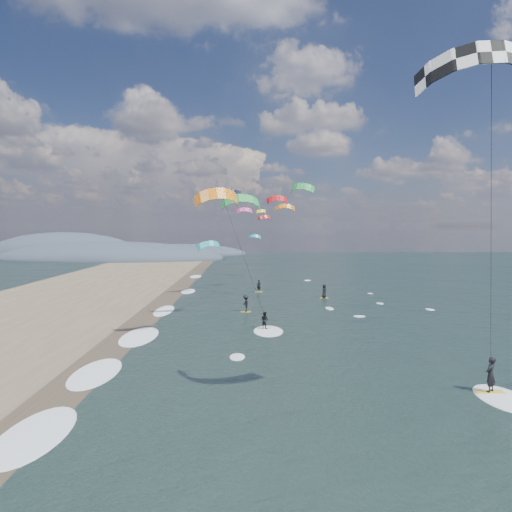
{
  "coord_description": "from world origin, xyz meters",
  "views": [
    {
      "loc": [
        -1.72,
        -20.64,
        9.27
      ],
      "look_at": [
        -1.0,
        12.0,
        7.0
      ],
      "focal_mm": 30.0,
      "sensor_mm": 36.0,
      "label": 1
    }
  ],
  "objects": [
    {
      "name": "kitesurfer_near_a",
      "position": [
        8.56,
        -2.76,
        13.32
      ],
      "size": [
        8.12,
        8.68,
        16.96
      ],
      "color": "gold",
      "rests_on": "ground"
    },
    {
      "name": "shoreline_surf",
      "position": [
        -10.8,
        14.75,
        0.0
      ],
      "size": [
        2.4,
        79.4,
        0.11
      ],
      "color": "white",
      "rests_on": "ground"
    },
    {
      "name": "kitesurfer_near_b",
      "position": [
        -2.38,
        13.22,
        7.94
      ],
      "size": [
        6.93,
        8.64,
        12.84
      ],
      "color": "gold",
      "rests_on": "ground"
    },
    {
      "name": "bg_kite_field",
      "position": [
        0.06,
        52.78,
        11.78
      ],
      "size": [
        14.93,
        75.48,
        9.52
      ],
      "color": "teal",
      "rests_on": "ground"
    },
    {
      "name": "coastal_hills",
      "position": [
        -44.84,
        107.86,
        0.0
      ],
      "size": [
        80.0,
        41.0,
        15.0
      ],
      "color": "#3D4756",
      "rests_on": "ground"
    },
    {
      "name": "far_kitesurfers",
      "position": [
        1.58,
        30.09,
        0.91
      ],
      "size": [
        11.24,
        15.04,
        1.86
      ],
      "color": "gold",
      "rests_on": "ground"
    },
    {
      "name": "ground",
      "position": [
        0.0,
        0.0,
        0.0
      ],
      "size": [
        260.0,
        260.0,
        0.0
      ],
      "primitive_type": "plane",
      "color": "black",
      "rests_on": "ground"
    },
    {
      "name": "wet_sand_strip",
      "position": [
        -12.0,
        10.0,
        0.0
      ],
      "size": [
        3.0,
        240.0,
        0.0
      ],
      "primitive_type": "cube",
      "color": "#382D23",
      "rests_on": "ground"
    }
  ]
}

